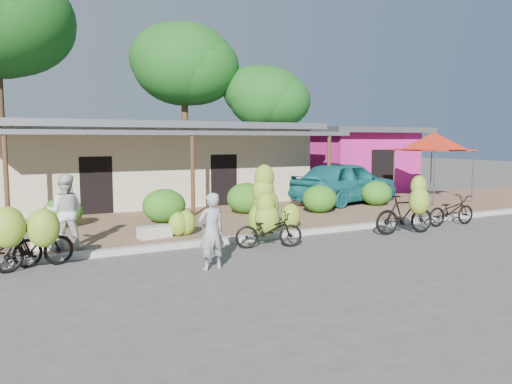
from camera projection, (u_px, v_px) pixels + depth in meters
ground at (287, 256)px, 11.51m from camera, size 100.00×100.00×0.00m
sidewalk at (206, 222)px, 15.90m from camera, size 60.00×6.00×0.12m
curb at (248, 238)px, 13.26m from camera, size 60.00×0.25×0.15m
shop_main at (152, 162)px, 20.93m from camera, size 13.00×8.50×3.35m
shop_pink at (350, 159)px, 25.87m from camera, size 6.00×6.00×3.25m
tree_center_right at (180, 63)px, 26.93m from camera, size 5.62×5.53×8.92m
tree_near_right at (263, 96)px, 27.22m from camera, size 4.40×4.21×6.69m
hedge_1 at (63, 212)px, 14.60m from camera, size 1.13×1.01×0.88m
hedge_2 at (164, 206)px, 15.41m from camera, size 1.34×1.21×1.05m
hedge_3 at (246, 198)px, 17.32m from camera, size 1.36×1.23×1.06m
hedge_4 at (320, 199)px, 17.49m from camera, size 1.24×1.12×0.97m
hedge_5 at (376, 193)px, 19.41m from camera, size 1.23×1.11×0.96m
red_canopy at (434, 141)px, 20.64m from camera, size 3.50×3.50×2.86m
bike_left at (36, 241)px, 10.19m from camera, size 1.74×1.33×1.35m
bike_center at (266, 215)px, 12.63m from camera, size 1.78×1.39×2.05m
bike_right at (408, 210)px, 14.01m from camera, size 1.92×1.31×1.72m
bike_far_right at (451, 211)px, 15.55m from camera, size 1.84×0.73×0.95m
loose_banana_a at (178, 224)px, 13.27m from camera, size 0.52×0.44×0.65m
loose_banana_b at (186, 223)px, 13.41m from camera, size 0.54×0.46×0.67m
loose_banana_c at (291, 216)px, 14.43m from camera, size 0.58×0.49×0.72m
sack_near at (155, 232)px, 13.06m from camera, size 0.89×0.50×0.30m
sack_far at (49, 243)px, 11.70m from camera, size 0.84×0.64×0.28m
vendor at (211, 231)px, 10.26m from camera, size 0.62×0.44×1.60m
bystander at (65, 212)px, 11.60m from camera, size 1.00×0.86×1.77m
teal_van at (345, 182)px, 20.05m from camera, size 5.32×3.13×1.70m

